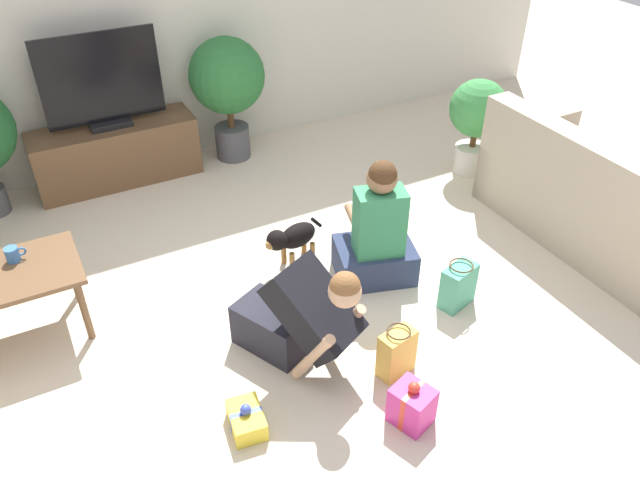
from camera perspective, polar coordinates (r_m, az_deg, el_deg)
ground_plane at (r=3.97m, az=-2.43°, el=-7.82°), size 16.00×16.00×0.00m
wall_back at (r=5.58m, az=-15.37°, el=19.60°), size 8.40×0.06×2.60m
sofa_right at (r=4.97m, az=24.36°, el=3.09°), size 0.90×1.83×0.88m
coffee_table at (r=4.07m, az=-26.86°, el=-3.51°), size 0.86×0.56×0.48m
tv_console at (r=5.60m, az=-18.09°, el=7.54°), size 1.34×0.42×0.51m
tv at (r=5.36m, az=-19.28°, el=13.17°), size 0.94×0.20×0.77m
potted_plant_corner_right at (r=5.52m, az=14.17°, el=10.92°), size 0.49×0.49×0.83m
potted_plant_back_right at (r=5.59m, az=-8.46°, el=14.09°), size 0.65×0.65×1.10m
person_kneeling at (r=3.54m, az=-1.94°, el=-6.97°), size 0.62×0.84×0.78m
person_sitting at (r=4.16m, az=5.22°, el=0.30°), size 0.61×0.57×0.92m
dog at (r=4.34m, az=-2.58°, el=0.20°), size 0.48×0.22×0.33m
gift_box_a at (r=3.42m, az=8.39°, el=-14.73°), size 0.24×0.25×0.29m
gift_box_b at (r=3.42m, az=-6.73°, el=-15.98°), size 0.20×0.27×0.17m
gift_bag_a at (r=3.62m, az=7.02°, el=-10.18°), size 0.23×0.16×0.32m
gift_bag_b at (r=4.12m, az=12.51°, el=-4.09°), size 0.27×0.20×0.32m
mug at (r=4.10m, az=-26.28°, el=-1.18°), size 0.12×0.08×0.09m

